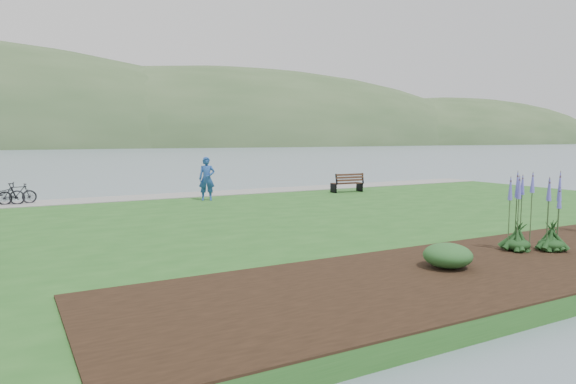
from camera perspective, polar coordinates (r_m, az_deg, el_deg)
ground at (r=20.05m, az=0.15°, el=-3.13°), size 600.00×600.00×0.00m
lawn at (r=18.32m, az=3.20°, el=-3.37°), size 34.00×20.00×0.40m
shoreline_path at (r=26.18m, az=-7.24°, el=-0.10°), size 34.00×2.20×0.03m
far_hillside at (r=189.64m, az=-20.12°, el=4.70°), size 580.00×80.00×38.00m
park_bench at (r=26.59m, az=6.66°, el=1.06°), size 1.67×0.77×1.01m
person at (r=23.23m, az=-9.01°, el=1.89°), size 0.99×0.85×2.29m
bicycle_a at (r=24.30m, az=-29.31°, el=-0.21°), size 0.79×1.87×0.95m
bicycle_b at (r=24.38m, az=-27.89°, el=-0.17°), size 0.63×1.56×0.91m
echium_0 at (r=14.09m, az=27.35°, el=-2.50°), size 0.62×0.62×2.05m
echium_4 at (r=13.70m, az=24.25°, el=-1.82°), size 0.62×0.62×2.33m
shrub_0 at (r=11.51m, az=17.33°, el=-6.75°), size 1.04×1.04×0.52m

